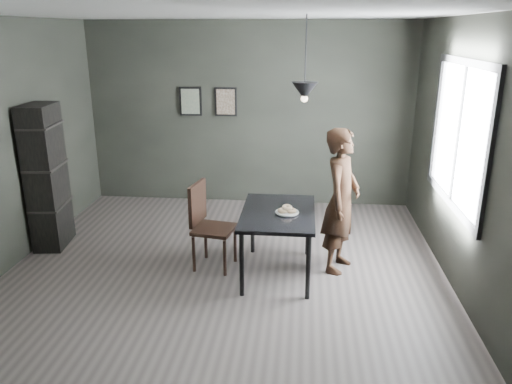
# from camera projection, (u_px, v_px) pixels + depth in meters

# --- Properties ---
(ground) EXTENTS (5.00, 5.00, 0.00)m
(ground) POSITION_uv_depth(u_px,v_px,m) (225.00, 270.00, 5.76)
(ground) COLOR #3B3533
(ground) RESTS_ON ground
(back_wall) EXTENTS (5.00, 0.10, 2.80)m
(back_wall) POSITION_uv_depth(u_px,v_px,m) (249.00, 115.00, 7.70)
(back_wall) COLOR black
(back_wall) RESTS_ON ground
(ceiling) EXTENTS (5.00, 5.00, 0.02)m
(ceiling) POSITION_uv_depth(u_px,v_px,m) (220.00, 14.00, 4.90)
(ceiling) COLOR silver
(ceiling) RESTS_ON ground
(window_assembly) EXTENTS (0.04, 1.96, 1.56)m
(window_assembly) POSITION_uv_depth(u_px,v_px,m) (458.00, 135.00, 5.23)
(window_assembly) COLOR white
(window_assembly) RESTS_ON ground
(cafe_table) EXTENTS (0.80, 1.20, 0.75)m
(cafe_table) POSITION_uv_depth(u_px,v_px,m) (278.00, 218.00, 5.50)
(cafe_table) COLOR black
(cafe_table) RESTS_ON ground
(white_plate) EXTENTS (0.23, 0.23, 0.01)m
(white_plate) POSITION_uv_depth(u_px,v_px,m) (287.00, 213.00, 5.41)
(white_plate) COLOR silver
(white_plate) RESTS_ON cafe_table
(donut_pile) EXTENTS (0.21, 0.15, 0.09)m
(donut_pile) POSITION_uv_depth(u_px,v_px,m) (287.00, 210.00, 5.40)
(donut_pile) COLOR beige
(donut_pile) RESTS_ON white_plate
(woman) EXTENTS (0.58, 0.70, 1.65)m
(woman) POSITION_uv_depth(u_px,v_px,m) (341.00, 201.00, 5.58)
(woman) COLOR black
(woman) RESTS_ON ground
(wood_chair) EXTENTS (0.51, 0.51, 1.01)m
(wood_chair) POSITION_uv_depth(u_px,v_px,m) (207.00, 220.00, 5.72)
(wood_chair) COLOR black
(wood_chair) RESTS_ON ground
(shelf_unit) EXTENTS (0.41, 0.64, 1.81)m
(shelf_unit) POSITION_uv_depth(u_px,v_px,m) (46.00, 177.00, 6.20)
(shelf_unit) COLOR black
(shelf_unit) RESTS_ON ground
(pendant_lamp) EXTENTS (0.28, 0.28, 0.86)m
(pendant_lamp) POSITION_uv_depth(u_px,v_px,m) (305.00, 91.00, 5.15)
(pendant_lamp) COLOR black
(pendant_lamp) RESTS_ON ground
(framed_print_left) EXTENTS (0.34, 0.04, 0.44)m
(framed_print_left) POSITION_uv_depth(u_px,v_px,m) (191.00, 101.00, 7.69)
(framed_print_left) COLOR black
(framed_print_left) RESTS_ON ground
(framed_print_right) EXTENTS (0.34, 0.04, 0.44)m
(framed_print_right) POSITION_uv_depth(u_px,v_px,m) (226.00, 102.00, 7.64)
(framed_print_right) COLOR black
(framed_print_right) RESTS_ON ground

